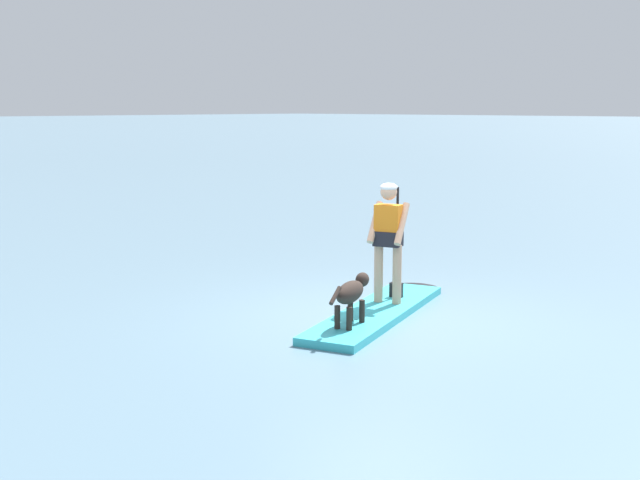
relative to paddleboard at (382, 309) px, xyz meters
The scene contains 4 objects.
ground_plane 0.23m from the paddleboard, 161.99° to the right, with size 400.00×400.00×0.00m, color slate.
paddleboard is the anchor object (origin of this frame).
person_paddler 1.00m from the paddleboard, 18.01° to the left, with size 0.67×0.58×1.61m.
dog 1.13m from the paddleboard, 161.99° to the right, with size 1.08×0.44×0.58m.
Camera 1 is at (-7.97, -6.52, 2.71)m, focal length 45.70 mm.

